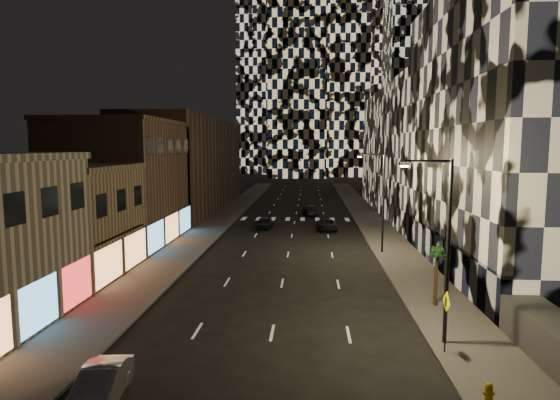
# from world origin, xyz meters

# --- Properties ---
(sidewalk_left) EXTENTS (4.00, 120.00, 0.15)m
(sidewalk_left) POSITION_xyz_m (-10.00, 50.00, 0.07)
(sidewalk_left) COLOR #47443F
(sidewalk_left) RESTS_ON ground
(sidewalk_right) EXTENTS (4.00, 120.00, 0.15)m
(sidewalk_right) POSITION_xyz_m (10.00, 50.00, 0.07)
(sidewalk_right) COLOR #47443F
(sidewalk_right) RESTS_ON ground
(curb_left) EXTENTS (0.20, 120.00, 0.15)m
(curb_left) POSITION_xyz_m (-7.90, 50.00, 0.07)
(curb_left) COLOR #4C4C47
(curb_left) RESTS_ON ground
(curb_right) EXTENTS (0.20, 120.00, 0.15)m
(curb_right) POSITION_xyz_m (7.90, 50.00, 0.07)
(curb_right) COLOR #4C4C47
(curb_right) RESTS_ON ground
(retail_tan) EXTENTS (10.00, 10.00, 8.00)m
(retail_tan) POSITION_xyz_m (-17.00, 21.00, 4.00)
(retail_tan) COLOR #776347
(retail_tan) RESTS_ON ground
(retail_brown) EXTENTS (10.00, 15.00, 12.00)m
(retail_brown) POSITION_xyz_m (-17.00, 33.50, 6.00)
(retail_brown) COLOR brown
(retail_brown) RESTS_ON ground
(retail_filler_left) EXTENTS (10.00, 40.00, 14.00)m
(retail_filler_left) POSITION_xyz_m (-17.00, 60.00, 7.00)
(retail_filler_left) COLOR brown
(retail_filler_left) RESTS_ON ground
(midrise_right) EXTENTS (16.00, 25.00, 22.00)m
(midrise_right) POSITION_xyz_m (20.00, 24.50, 11.00)
(midrise_right) COLOR #232326
(midrise_right) RESTS_ON ground
(midrise_base) EXTENTS (0.60, 25.00, 3.00)m
(midrise_base) POSITION_xyz_m (12.30, 24.50, 1.50)
(midrise_base) COLOR #383838
(midrise_base) RESTS_ON ground
(plinth_right) EXTENTS (2.00, 8.00, 2.00)m
(plinth_right) POSITION_xyz_m (13.00, 8.00, 1.00)
(plinth_right) COLOR #383838
(plinth_right) RESTS_ON ground
(midrise_filler_right) EXTENTS (16.00, 40.00, 18.00)m
(midrise_filler_right) POSITION_xyz_m (20.00, 57.00, 9.00)
(midrise_filler_right) COLOR #232326
(midrise_filler_right) RESTS_ON ground
(tower_right_mid) EXTENTS (20.00, 20.00, 100.00)m
(tower_right_mid) POSITION_xyz_m (35.00, 135.00, 50.00)
(tower_right_mid) COLOR black
(tower_right_mid) RESTS_ON ground
(tower_left_back) EXTENTS (24.00, 24.00, 120.00)m
(tower_left_back) POSITION_xyz_m (-12.00, 165.00, 60.00)
(tower_left_back) COLOR black
(tower_left_back) RESTS_ON ground
(tower_center_low) EXTENTS (18.00, 18.00, 95.00)m
(tower_center_low) POSITION_xyz_m (-2.00, 140.00, 47.50)
(tower_center_low) COLOR black
(tower_center_low) RESTS_ON ground
(streetlight_near) EXTENTS (2.55, 0.25, 9.00)m
(streetlight_near) POSITION_xyz_m (8.35, 10.00, 5.35)
(streetlight_near) COLOR black
(streetlight_near) RESTS_ON sidewalk_right
(streetlight_far) EXTENTS (2.55, 0.25, 9.00)m
(streetlight_far) POSITION_xyz_m (8.35, 30.00, 5.35)
(streetlight_far) COLOR black
(streetlight_far) RESTS_ON sidewalk_right
(car_silver_parked) EXTENTS (1.87, 4.35, 1.39)m
(car_silver_parked) POSITION_xyz_m (-5.97, 3.78, 0.70)
(car_silver_parked) COLOR #9D9EA3
(car_silver_parked) RESTS_ON ground
(car_dark_midlane) EXTENTS (2.02, 4.20, 1.38)m
(car_dark_midlane) POSITION_xyz_m (-3.50, 42.30, 0.69)
(car_dark_midlane) COLOR black
(car_dark_midlane) RESTS_ON ground
(car_dark_oncoming) EXTENTS (2.49, 5.05, 1.41)m
(car_dark_oncoming) POSITION_xyz_m (2.00, 54.13, 0.71)
(car_dark_oncoming) COLOR black
(car_dark_oncoming) RESTS_ON ground
(car_dark_rightlane) EXTENTS (2.31, 4.69, 1.28)m
(car_dark_rightlane) POSITION_xyz_m (4.00, 41.55, 0.64)
(car_dark_rightlane) COLOR black
(car_dark_rightlane) RESTS_ON ground
(fire_hydrant) EXTENTS (0.42, 0.41, 0.87)m
(fire_hydrant) POSITION_xyz_m (8.63, 4.35, 0.56)
(fire_hydrant) COLOR #DCA30C
(fire_hydrant) RESTS_ON sidewalk_right
(ped_sign) EXTENTS (0.08, 0.97, 2.91)m
(ped_sign) POSITION_xyz_m (8.30, 8.88, 2.15)
(ped_sign) COLOR black
(ped_sign) RESTS_ON sidewalk_right
(palm_tree) EXTENTS (1.83, 1.81, 3.59)m
(palm_tree) POSITION_xyz_m (9.60, 15.58, 3.11)
(palm_tree) COLOR #47331E
(palm_tree) RESTS_ON sidewalk_right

